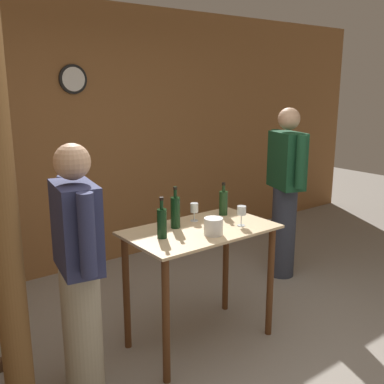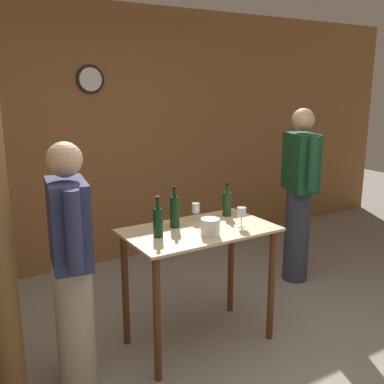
{
  "view_description": "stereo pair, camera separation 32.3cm",
  "coord_description": "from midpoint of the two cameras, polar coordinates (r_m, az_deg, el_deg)",
  "views": [
    {
      "loc": [
        -1.94,
        -1.73,
        1.9
      ],
      "look_at": [
        -0.03,
        0.77,
        1.14
      ],
      "focal_mm": 42.0,
      "sensor_mm": 36.0,
      "label": 1
    },
    {
      "loc": [
        -1.67,
        -1.91,
        1.9
      ],
      "look_at": [
        -0.03,
        0.77,
        1.14
      ],
      "focal_mm": 42.0,
      "sensor_mm": 36.0,
      "label": 2
    }
  ],
  "objects": [
    {
      "name": "ground_plane",
      "position": [
        3.19,
        6.35,
        -23.09
      ],
      "size": [
        14.0,
        14.0,
        0.0
      ],
      "primitive_type": "plane",
      "color": "gray"
    },
    {
      "name": "back_wall",
      "position": [
        4.76,
        -15.03,
        6.49
      ],
      "size": [
        8.4,
        0.08,
        2.7
      ],
      "color": "brown",
      "rests_on": "ground_plane"
    },
    {
      "name": "tasting_table",
      "position": [
        3.28,
        -1.77,
        -7.77
      ],
      "size": [
        1.08,
        0.63,
        0.89
      ],
      "color": "#D1B284",
      "rests_on": "ground_plane"
    },
    {
      "name": "wooden_post",
      "position": [
        2.55,
        -26.52,
        -0.34
      ],
      "size": [
        0.16,
        0.16,
        2.7
      ],
      "color": "brown",
      "rests_on": "ground_plane"
    },
    {
      "name": "wine_bottle_far_left",
      "position": [
        3.01,
        -6.92,
        -3.88
      ],
      "size": [
        0.07,
        0.07,
        0.28
      ],
      "color": "black",
      "rests_on": "tasting_table"
    },
    {
      "name": "wine_bottle_left",
      "position": [
        3.21,
        -5.01,
        -2.53
      ],
      "size": [
        0.07,
        0.07,
        0.3
      ],
      "color": "black",
      "rests_on": "tasting_table"
    },
    {
      "name": "wine_bottle_center",
      "position": [
        3.52,
        1.4,
        -1.33
      ],
      "size": [
        0.07,
        0.07,
        0.26
      ],
      "color": "#193819",
      "rests_on": "tasting_table"
    },
    {
      "name": "wine_glass_near_left",
      "position": [
        3.36,
        -2.46,
        -2.15
      ],
      "size": [
        0.06,
        0.06,
        0.14
      ],
      "color": "silver",
      "rests_on": "tasting_table"
    },
    {
      "name": "wine_glass_near_center",
      "position": [
        3.25,
        3.49,
        -2.49
      ],
      "size": [
        0.07,
        0.07,
        0.15
      ],
      "color": "silver",
      "rests_on": "tasting_table"
    },
    {
      "name": "ice_bucket",
      "position": [
        3.07,
        -0.27,
        -4.43
      ],
      "size": [
        0.13,
        0.13,
        0.12
      ],
      "color": "white",
      "rests_on": "tasting_table"
    },
    {
      "name": "person_host",
      "position": [
        2.83,
        -17.43,
        -9.3
      ],
      "size": [
        0.29,
        0.58,
        1.58
      ],
      "color": "#B7AD93",
      "rests_on": "ground_plane"
    },
    {
      "name": "person_visitor_with_scarf",
      "position": [
        4.44,
        9.77,
        0.24
      ],
      "size": [
        0.34,
        0.56,
        1.69
      ],
      "color": "#333847",
      "rests_on": "ground_plane"
    }
  ]
}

